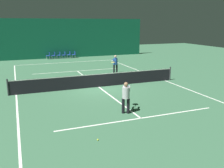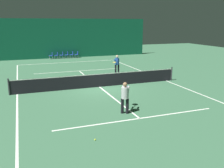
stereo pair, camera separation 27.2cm
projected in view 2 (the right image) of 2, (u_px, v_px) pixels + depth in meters
name	position (u px, v px, depth m)	size (l,w,h in m)	color
ground_plane	(99.00, 87.00, 17.74)	(60.00, 60.00, 0.00)	#386647
backdrop_curtain	(62.00, 39.00, 31.71)	(23.00, 0.12, 4.94)	#0F5138
court_line_baseline_far	(68.00, 62.00, 28.58)	(11.00, 0.10, 0.00)	white
court_line_service_far	(79.00, 71.00, 23.57)	(8.25, 0.10, 0.00)	white
court_line_service_near	(140.00, 118.00, 11.91)	(8.25, 0.10, 0.00)	white
court_line_sideline_left	(17.00, 94.00, 15.89)	(0.10, 23.80, 0.00)	white
court_line_sideline_right	(166.00, 81.00, 19.59)	(0.10, 23.80, 0.00)	white
court_line_centre	(99.00, 87.00, 17.74)	(0.10, 12.80, 0.00)	white
tennis_net	(99.00, 80.00, 17.62)	(12.00, 0.10, 1.07)	black
player_near	(125.00, 95.00, 12.41)	(0.93, 1.33, 1.61)	black
player_far	(117.00, 63.00, 22.18)	(1.05, 1.30, 1.64)	black
courtside_chair_0	(51.00, 55.00, 31.20)	(0.44, 0.44, 0.84)	#99999E
courtside_chair_1	(57.00, 55.00, 31.42)	(0.44, 0.44, 0.84)	#99999E
courtside_chair_2	(62.00, 55.00, 31.64)	(0.44, 0.44, 0.84)	#99999E
courtside_chair_3	(67.00, 54.00, 31.85)	(0.44, 0.44, 0.84)	#99999E
courtside_chair_4	(72.00, 54.00, 32.07)	(0.44, 0.44, 0.84)	#99999E
courtside_chair_5	(77.00, 54.00, 32.29)	(0.44, 0.44, 0.84)	#99999E
tennis_ball	(95.00, 140.00, 9.69)	(0.07, 0.07, 0.07)	#D1DB33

